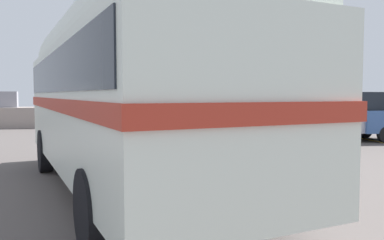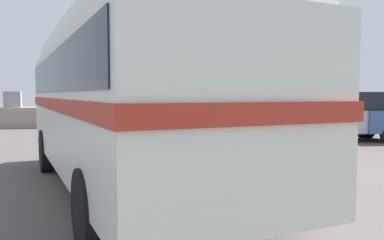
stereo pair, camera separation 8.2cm
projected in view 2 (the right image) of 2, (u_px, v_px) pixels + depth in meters
The scene contains 6 objects.
ground at pixel (216, 159), 10.86m from camera, with size 32.00×26.00×0.02m.
breakwater at pixel (174, 114), 22.44m from camera, with size 31.36×2.03×2.47m.
parking_lines at pixel (374, 140), 15.23m from camera, with size 5.32×4.40×0.01m.
vintage_coach at pixel (123, 80), 7.13m from camera, with size 4.89×8.91×3.70m.
parked_car_nearest at pixel (348, 116), 15.07m from camera, with size 4.24×2.08×1.86m.
lamp_post at pixel (230, 57), 17.37m from camera, with size 0.61×0.97×6.01m.
Camera 2 is at (-2.08, -10.59, 1.79)m, focal length 37.06 mm.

